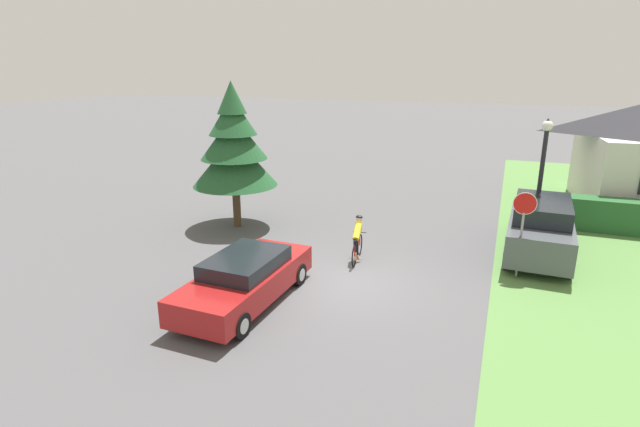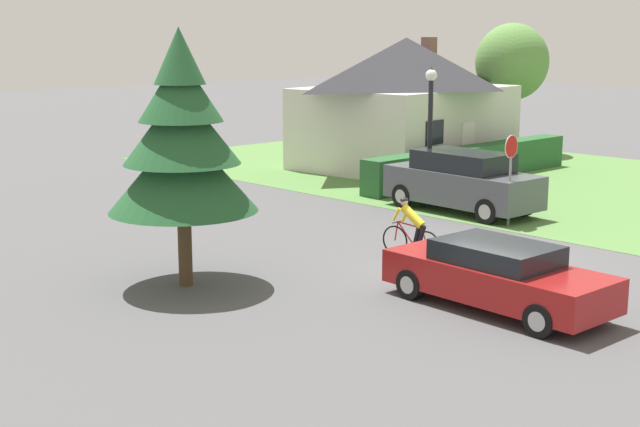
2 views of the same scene
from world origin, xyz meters
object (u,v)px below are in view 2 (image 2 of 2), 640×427
Objects in this scene: sedan_left_lane at (497,276)px; conifer_tall_near at (182,142)px; stop_sign at (511,163)px; street_lamp at (430,119)px; parked_suv_right at (462,182)px; cottage_house at (406,100)px; deciduous_tree_right at (512,62)px; cyclist at (412,229)px.

sedan_left_lane is 0.85× the size of conifer_tall_near.
street_lamp is (0.53, 3.38, 0.98)m from stop_sign.
parked_suv_right is at bearing -46.39° from sedan_left_lane.
cottage_house is at bearing -128.00° from stop_sign.
street_lamp is 0.75× the size of deciduous_tree_right.
stop_sign is (-6.76, -9.80, -0.90)m from cottage_house.
cyclist is at bearing -143.49° from cottage_house.
deciduous_tree_right is at bearing -53.80° from sedan_left_lane.
street_lamp is at bearing -41.05° from sedan_left_lane.
stop_sign is 0.47× the size of conifer_tall_near.
deciduous_tree_right is at bearing 18.60° from conifer_tall_near.
cottage_house is at bearing -54.33° from cyclist.
conifer_tall_near is (-10.88, -0.86, 2.20)m from parked_suv_right.
cottage_house reaches higher than stop_sign.
sedan_left_lane is at bearing -58.32° from conifer_tall_near.
sedan_left_lane is at bearing -138.75° from cottage_house.
deciduous_tree_right reaches higher than parked_suv_right.
conifer_tall_near is (-10.23, 1.29, 1.33)m from stop_sign.
deciduous_tree_right is (13.39, 9.24, 2.29)m from stop_sign.
deciduous_tree_right is (18.21, 9.74, 3.40)m from cyclist.
conifer_tall_near is at bearing 65.70° from cyclist.
street_lamp reaches higher than parked_suv_right.
conifer_tall_near is at bearing 33.81° from sedan_left_lane.
conifer_tall_near is (-3.50, 5.66, 2.47)m from sedan_left_lane.
cottage_house is 11.93m from stop_sign.
cyclist is at bearing 2.50° from stop_sign.
conifer_tall_near is (-5.41, 1.79, 2.44)m from cyclist.
sedan_left_lane is 9.86m from parked_suv_right.
deciduous_tree_right is (12.75, 7.09, 3.16)m from parked_suv_right.
cyclist is 0.34× the size of parked_suv_right.
stop_sign reaches higher than cyclist.
stop_sign is 0.59× the size of street_lamp.
parked_suv_right is at bearing -150.93° from deciduous_tree_right.
cyclist is at bearing 118.42° from parked_suv_right.
cottage_house is 1.62× the size of deciduous_tree_right.
cyclist is at bearing -144.08° from street_lamp.
sedan_left_lane is 8.11m from stop_sign.
conifer_tall_near reaches higher than cottage_house.
sedan_left_lane is at bearing 133.98° from parked_suv_right.
conifer_tall_near is at bearing -161.40° from deciduous_tree_right.
cottage_house is 8.94m from street_lamp.
parked_suv_right is 0.85× the size of deciduous_tree_right.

